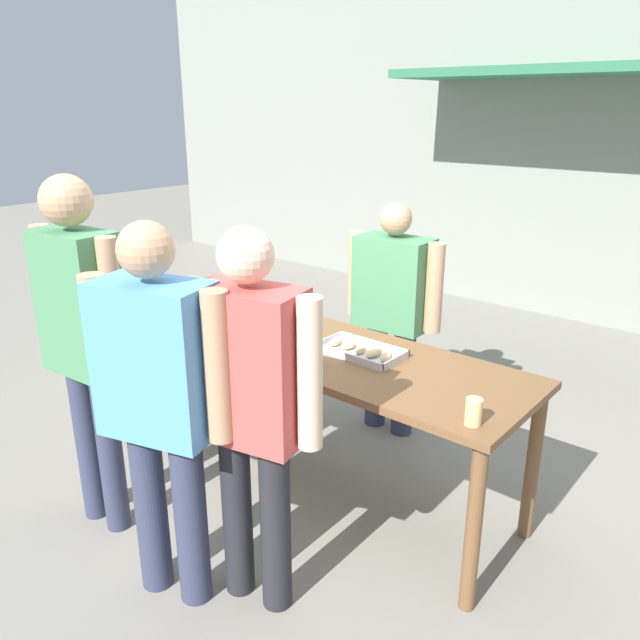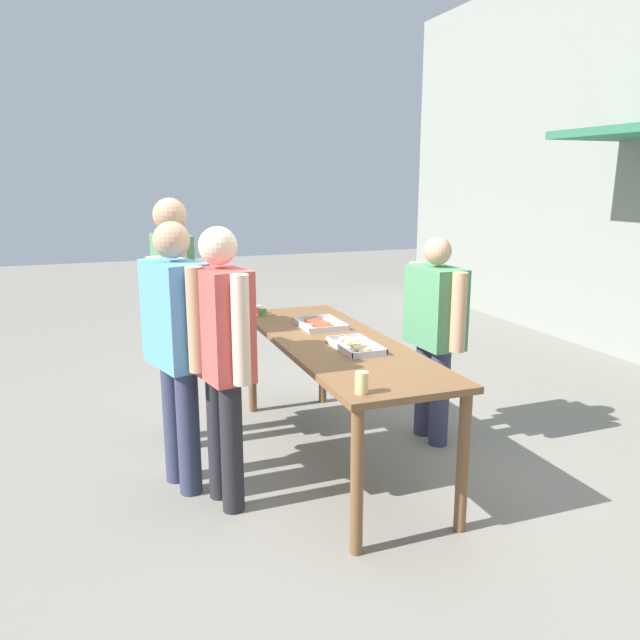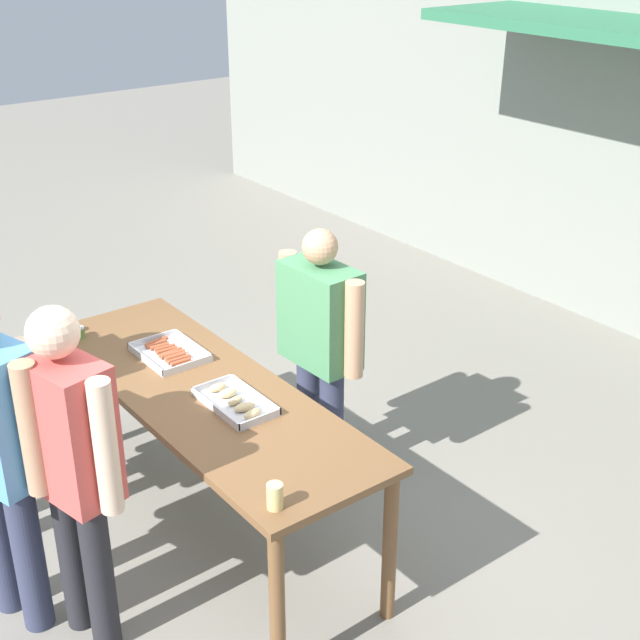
{
  "view_description": "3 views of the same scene",
  "coord_description": "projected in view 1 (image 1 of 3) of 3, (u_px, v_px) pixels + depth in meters",
  "views": [
    {
      "loc": [
        2.03,
        -2.44,
        2.13
      ],
      "look_at": [
        0.0,
        0.0,
        1.02
      ],
      "focal_mm": 35.0,
      "sensor_mm": 36.0,
      "label": 1
    },
    {
      "loc": [
        3.86,
        -1.54,
        1.96
      ],
      "look_at": [
        -0.44,
        0.05,
        0.92
      ],
      "focal_mm": 35.0,
      "sensor_mm": 36.0,
      "label": 2
    },
    {
      "loc": [
        3.57,
        -1.96,
        3.17
      ],
      "look_at": [
        -0.07,
        0.82,
        1.01
      ],
      "focal_mm": 50.0,
      "sensor_mm": 36.0,
      "label": 3
    }
  ],
  "objects": [
    {
      "name": "person_customer_holding_hotdog",
      "position": [
        83.0,
        327.0,
        3.02
      ],
      "size": [
        0.6,
        0.26,
        1.84
      ],
      "rotation": [
        0.0,
        0.0,
        3.23
      ],
      "color": "#333851",
      "rests_on": "ground"
    },
    {
      "name": "serving_table",
      "position": [
        320.0,
        363.0,
        3.45
      ],
      "size": [
        2.37,
        0.78,
        0.87
      ],
      "color": "brown",
      "rests_on": "ground"
    },
    {
      "name": "food_tray_buns",
      "position": [
        361.0,
        351.0,
        3.29
      ],
      "size": [
        0.45,
        0.25,
        0.05
      ],
      "color": "silver",
      "rests_on": "serving_table"
    },
    {
      "name": "food_tray_sausages",
      "position": [
        269.0,
        324.0,
        3.71
      ],
      "size": [
        0.42,
        0.31,
        0.04
      ],
      "color": "silver",
      "rests_on": "serving_table"
    },
    {
      "name": "person_server_behind_table",
      "position": [
        392.0,
        303.0,
        4.04
      ],
      "size": [
        0.69,
        0.28,
        1.56
      ],
      "rotation": [
        0.0,
        0.0,
        0.04
      ],
      "color": "#333851",
      "rests_on": "ground"
    },
    {
      "name": "ground_plane",
      "position": [
        320.0,
        483.0,
        3.7
      ],
      "size": [
        24.0,
        24.0,
        0.0
      ],
      "primitive_type": "plane",
      "color": "gray"
    },
    {
      "name": "building_facade_back",
      "position": [
        591.0,
        89.0,
        5.85
      ],
      "size": [
        12.0,
        1.11,
        4.5
      ],
      "color": "gray",
      "rests_on": "ground"
    },
    {
      "name": "person_customer_with_cup",
      "position": [
        251.0,
        395.0,
        2.53
      ],
      "size": [
        0.63,
        0.33,
        1.71
      ],
      "rotation": [
        0.0,
        0.0,
        3.36
      ],
      "color": "#232328",
      "rests_on": "ground"
    },
    {
      "name": "person_customer_waiting_in_line",
      "position": [
        159.0,
        391.0,
        2.56
      ],
      "size": [
        0.67,
        0.39,
        1.72
      ],
      "rotation": [
        0.0,
        0.0,
        3.43
      ],
      "color": "#333851",
      "rests_on": "ground"
    },
    {
      "name": "beer_cup",
      "position": [
        474.0,
        412.0,
        2.56
      ],
      "size": [
        0.07,
        0.07,
        0.12
      ],
      "color": "#DBC67A",
      "rests_on": "serving_table"
    },
    {
      "name": "condiment_jar_mustard",
      "position": [
        161.0,
        313.0,
        3.84
      ],
      "size": [
        0.07,
        0.07,
        0.07
      ],
      "color": "#B22319",
      "rests_on": "serving_table"
    },
    {
      "name": "condiment_jar_ketchup",
      "position": [
        172.0,
        316.0,
        3.79
      ],
      "size": [
        0.07,
        0.07,
        0.07
      ],
      "color": "#567A38",
      "rests_on": "serving_table"
    }
  ]
}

